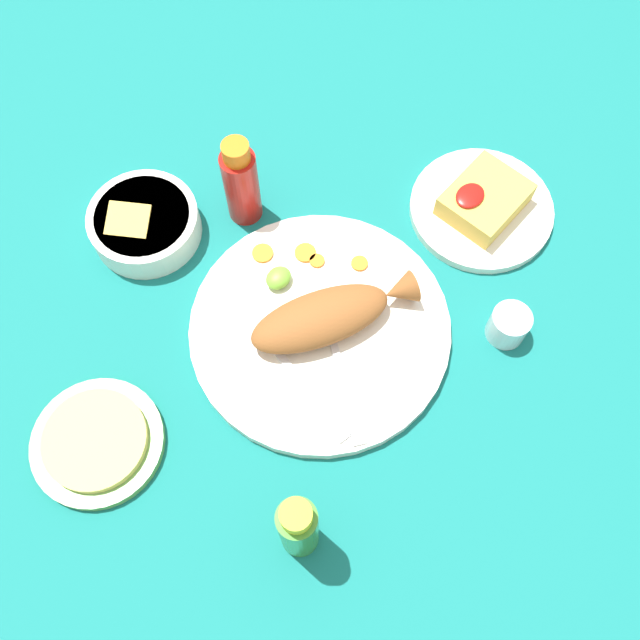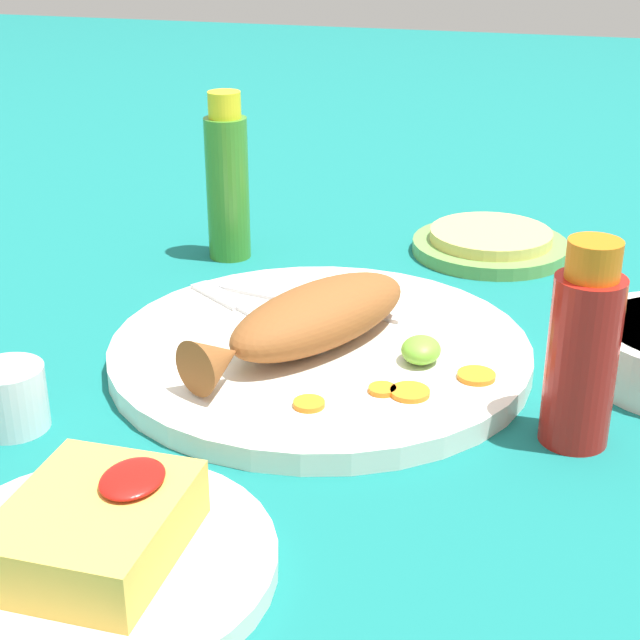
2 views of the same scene
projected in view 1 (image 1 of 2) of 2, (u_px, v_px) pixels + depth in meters
name	position (u px, v px, depth m)	size (l,w,h in m)	color
ground_plane	(320.00, 332.00, 0.96)	(4.00, 4.00, 0.00)	#146B66
main_plate	(320.00, 329.00, 0.95)	(0.35, 0.35, 0.02)	white
fried_fish	(328.00, 316.00, 0.92)	(0.23, 0.16, 0.05)	brown
fork_near	(344.00, 385.00, 0.91)	(0.12, 0.16, 0.00)	silver
fork_far	(308.00, 391.00, 0.91)	(0.05, 0.18, 0.00)	silver
carrot_slice_near	(359.00, 263.00, 0.98)	(0.02, 0.02, 0.00)	orange
carrot_slice_mid	(305.00, 253.00, 0.99)	(0.03, 0.03, 0.00)	orange
carrot_slice_far	(317.00, 261.00, 0.98)	(0.02, 0.02, 0.00)	orange
carrot_slice_extra	(263.00, 253.00, 0.99)	(0.03, 0.03, 0.00)	orange
lime_wedge_main	(278.00, 278.00, 0.96)	(0.04, 0.03, 0.02)	#6BB233
hot_sauce_bottle_red	(241.00, 183.00, 0.98)	(0.05, 0.05, 0.15)	#B21914
hot_sauce_bottle_green	(298.00, 528.00, 0.78)	(0.04, 0.04, 0.17)	#3D8428
salt_cup	(508.00, 326.00, 0.94)	(0.05, 0.05, 0.05)	silver
side_plate_fries	(481.00, 209.00, 1.03)	(0.21, 0.21, 0.01)	white
fries_pile	(484.00, 199.00, 1.01)	(0.11, 0.09, 0.04)	gold
guacamole_bowl	(144.00, 223.00, 1.00)	(0.15, 0.15, 0.06)	white
tortilla_plate	(98.00, 443.00, 0.89)	(0.17, 0.17, 0.01)	#6B9E4C
tortilla_stack	(95.00, 440.00, 0.88)	(0.13, 0.13, 0.01)	#E0C666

